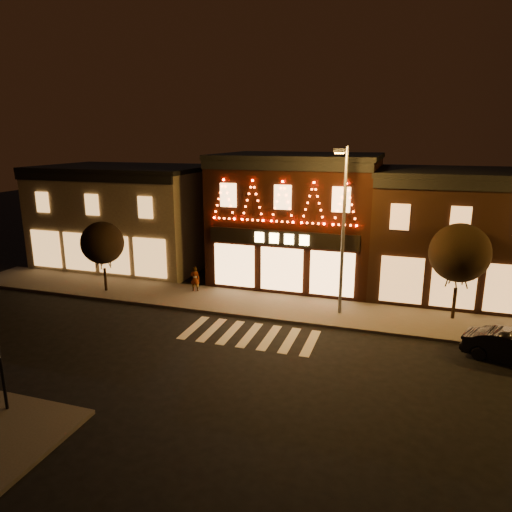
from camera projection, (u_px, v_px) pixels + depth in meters
The scene contains 9 objects.
ground at pixel (219, 373), 19.17m from camera, with size 120.00×120.00×0.00m, color black.
sidewalk_far at pixel (307, 310), 25.93m from camera, with size 44.00×4.00×0.15m, color #47423D.
building_left at pixel (128, 215), 35.03m from camera, with size 12.20×8.28×7.30m.
building_pulp at pixel (298, 218), 31.02m from camera, with size 10.20×8.34×8.30m.
building_right_a at pixel (452, 232), 28.31m from camera, with size 9.20×8.28×7.50m.
streetlamp_mid at pixel (343, 219), 23.82m from camera, with size 0.57×2.01×8.77m.
tree_left at pixel (102, 243), 28.28m from camera, with size 2.57×2.57×4.29m.
tree_right at pixel (460, 253), 23.72m from camera, with size 3.01×3.01×5.03m.
pedestrian at pixel (195, 279), 28.73m from camera, with size 0.56×0.37×1.53m, color gray.
Camera 1 is at (6.80, -16.07, 9.40)m, focal length 32.96 mm.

